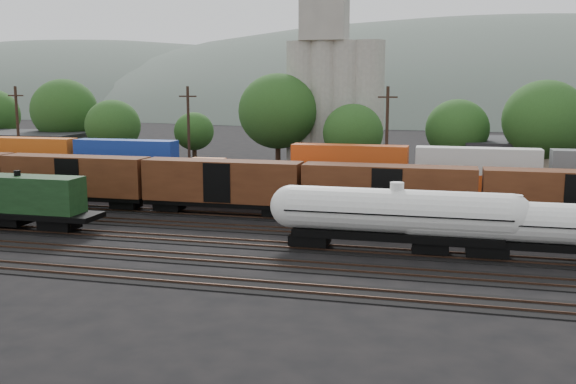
# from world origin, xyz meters

# --- Properties ---
(ground) EXTENTS (600.00, 600.00, 0.00)m
(ground) POSITION_xyz_m (0.00, 0.00, 0.00)
(ground) COLOR black
(tracks) EXTENTS (180.00, 33.20, 0.20)m
(tracks) POSITION_xyz_m (0.00, 0.00, 0.05)
(tracks) COLOR black
(tracks) RESTS_ON ground
(tank_car_a) EXTENTS (18.76, 3.36, 4.92)m
(tank_car_a) POSITION_xyz_m (15.38, -5.00, 2.90)
(tank_car_a) COLOR white
(tank_car_a) RESTS_ON ground
(tank_car_b) EXTENTS (16.59, 2.97, 4.35)m
(tank_car_b) POSITION_xyz_m (23.51, -5.00, 2.59)
(tank_car_b) COLOR white
(tank_car_b) RESTS_ON ground
(orange_locomotive) EXTENTS (17.60, 2.93, 4.40)m
(orange_locomotive) POSITION_xyz_m (-0.76, 10.00, 2.51)
(orange_locomotive) COLOR black
(orange_locomotive) RESTS_ON ground
(boxcar_string) EXTENTS (138.20, 2.90, 4.20)m
(boxcar_string) POSITION_xyz_m (-1.55, 5.00, 3.12)
(boxcar_string) COLOR black
(boxcar_string) RESTS_ON ground
(container_wall) EXTENTS (184.46, 2.60, 5.80)m
(container_wall) POSITION_xyz_m (14.21, 15.00, 3.04)
(container_wall) COLOR black
(container_wall) RESTS_ON ground
(grain_silo) EXTENTS (13.40, 5.00, 29.00)m
(grain_silo) POSITION_xyz_m (3.28, 36.00, 11.26)
(grain_silo) COLOR #A2A095
(grain_silo) RESTS_ON ground
(industrial_sheds) EXTENTS (119.38, 17.26, 5.10)m
(industrial_sheds) POSITION_xyz_m (6.63, 35.25, 2.56)
(industrial_sheds) COLOR #9E937F
(industrial_sheds) RESTS_ON ground
(tree_band) EXTENTS (167.37, 20.42, 13.75)m
(tree_band) POSITION_xyz_m (-0.16, 36.29, 7.42)
(tree_band) COLOR black
(tree_band) RESTS_ON ground
(utility_poles) EXTENTS (122.20, 0.36, 12.00)m
(utility_poles) POSITION_xyz_m (0.00, 22.00, 6.21)
(utility_poles) COLOR black
(utility_poles) RESTS_ON ground
(distant_hills) EXTENTS (860.00, 286.00, 130.00)m
(distant_hills) POSITION_xyz_m (23.92, 260.00, -20.56)
(distant_hills) COLOR #59665B
(distant_hills) RESTS_ON ground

